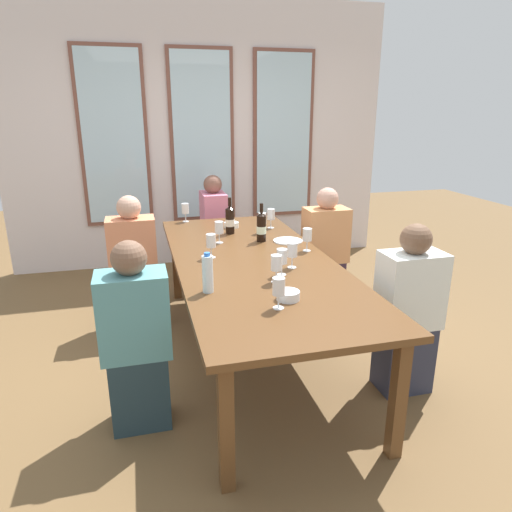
% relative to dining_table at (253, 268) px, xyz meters
% --- Properties ---
extents(ground_plane, '(12.00, 12.00, 0.00)m').
position_rel_dining_table_xyz_m(ground_plane, '(0.00, 0.00, -0.68)').
color(ground_plane, brown).
extents(back_wall_with_windows, '(4.29, 0.10, 2.90)m').
position_rel_dining_table_xyz_m(back_wall_with_windows, '(0.00, 2.34, 0.77)').
color(back_wall_with_windows, silver).
rests_on(back_wall_with_windows, ground).
extents(dining_table, '(1.09, 2.65, 0.74)m').
position_rel_dining_table_xyz_m(dining_table, '(0.00, 0.00, 0.00)').
color(dining_table, brown).
rests_on(dining_table, ground).
extents(white_plate_0, '(0.23, 0.23, 0.01)m').
position_rel_dining_table_xyz_m(white_plate_0, '(0.38, 0.38, 0.06)').
color(white_plate_0, white).
rests_on(white_plate_0, dining_table).
extents(wine_bottle_0, '(0.08, 0.08, 0.31)m').
position_rel_dining_table_xyz_m(wine_bottle_0, '(-0.01, 0.75, 0.18)').
color(wine_bottle_0, black).
rests_on(wine_bottle_0, dining_table).
extents(wine_bottle_1, '(0.08, 0.08, 0.31)m').
position_rel_dining_table_xyz_m(wine_bottle_1, '(0.18, 0.44, 0.18)').
color(wine_bottle_1, black).
rests_on(wine_bottle_1, dining_table).
extents(tasting_bowl_0, '(0.13, 0.13, 0.05)m').
position_rel_dining_table_xyz_m(tasting_bowl_0, '(0.04, 0.94, 0.08)').
color(tasting_bowl_0, white).
rests_on(tasting_bowl_0, dining_table).
extents(tasting_bowl_1, '(0.13, 0.13, 0.05)m').
position_rel_dining_table_xyz_m(tasting_bowl_1, '(0.01, -0.74, 0.09)').
color(tasting_bowl_1, white).
rests_on(tasting_bowl_1, dining_table).
extents(water_bottle, '(0.06, 0.06, 0.24)m').
position_rel_dining_table_xyz_m(water_bottle, '(-0.40, -0.51, 0.17)').
color(water_bottle, white).
rests_on(water_bottle, dining_table).
extents(wine_glass_0, '(0.07, 0.07, 0.17)m').
position_rel_dining_table_xyz_m(wine_glass_0, '(0.03, -0.46, 0.18)').
color(wine_glass_0, white).
rests_on(wine_glass_0, dining_table).
extents(wine_glass_1, '(0.07, 0.07, 0.17)m').
position_rel_dining_table_xyz_m(wine_glass_1, '(-0.16, 0.48, 0.18)').
color(wine_glass_1, white).
rests_on(wine_glass_1, dining_table).
extents(wine_glass_2, '(0.07, 0.07, 0.17)m').
position_rel_dining_table_xyz_m(wine_glass_2, '(0.37, 0.83, 0.18)').
color(wine_glass_2, white).
rests_on(wine_glass_2, dining_table).
extents(wine_glass_3, '(0.07, 0.07, 0.17)m').
position_rel_dining_table_xyz_m(wine_glass_3, '(-0.08, -0.84, 0.18)').
color(wine_glass_3, white).
rests_on(wine_glass_3, dining_table).
extents(wine_glass_4, '(0.07, 0.07, 0.17)m').
position_rel_dining_table_xyz_m(wine_glass_4, '(-0.28, 0.12, 0.18)').
color(wine_glass_4, white).
rests_on(wine_glass_4, dining_table).
extents(wine_glass_5, '(0.07, 0.07, 0.17)m').
position_rel_dining_table_xyz_m(wine_glass_5, '(0.26, 0.69, 0.18)').
color(wine_glass_5, white).
rests_on(wine_glass_5, dining_table).
extents(wine_glass_6, '(0.07, 0.07, 0.17)m').
position_rel_dining_table_xyz_m(wine_glass_6, '(0.10, -0.35, 0.18)').
color(wine_glass_6, white).
rests_on(wine_glass_6, dining_table).
extents(wine_glass_7, '(0.07, 0.07, 0.17)m').
position_rel_dining_table_xyz_m(wine_glass_7, '(0.21, -0.23, 0.18)').
color(wine_glass_7, white).
rests_on(wine_glass_7, dining_table).
extents(wine_glass_8, '(0.07, 0.07, 0.17)m').
position_rel_dining_table_xyz_m(wine_glass_8, '(0.44, 0.10, 0.18)').
color(wine_glass_8, white).
rests_on(wine_glass_8, dining_table).
extents(wine_glass_9, '(0.07, 0.07, 0.17)m').
position_rel_dining_table_xyz_m(wine_glass_9, '(-0.33, 1.27, 0.18)').
color(wine_glass_9, white).
rests_on(wine_glass_9, dining_table).
extents(seated_person_0, '(0.38, 0.24, 1.11)m').
position_rel_dining_table_xyz_m(seated_person_0, '(-0.83, -0.62, -0.15)').
color(seated_person_0, '#243840').
rests_on(seated_person_0, ground).
extents(seated_person_1, '(0.38, 0.24, 1.11)m').
position_rel_dining_table_xyz_m(seated_person_1, '(0.83, -0.68, -0.15)').
color(seated_person_1, '#2E3144').
rests_on(seated_person_1, ground).
extents(seated_person_2, '(0.38, 0.24, 1.11)m').
position_rel_dining_table_xyz_m(seated_person_2, '(-0.83, 0.71, -0.15)').
color(seated_person_2, '#2E2637').
rests_on(seated_person_2, ground).
extents(seated_person_3, '(0.38, 0.24, 1.11)m').
position_rel_dining_table_xyz_m(seated_person_3, '(0.83, 0.66, -0.15)').
color(seated_person_3, '#352433').
rests_on(seated_person_3, ground).
extents(seated_person_4, '(0.24, 0.38, 1.11)m').
position_rel_dining_table_xyz_m(seated_person_4, '(0.00, 1.68, -0.15)').
color(seated_person_4, '#283631').
rests_on(seated_person_4, ground).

